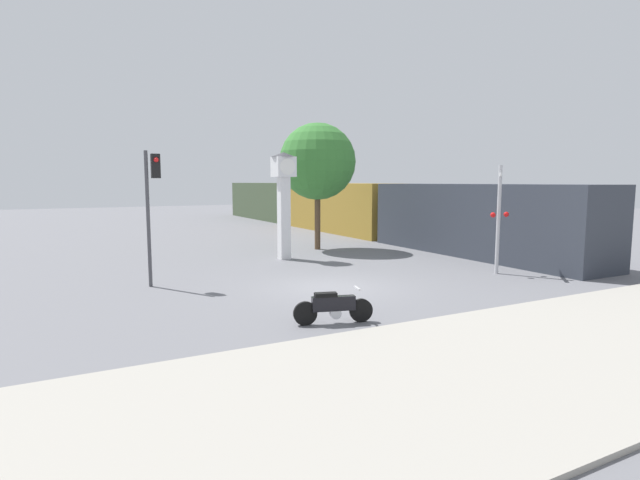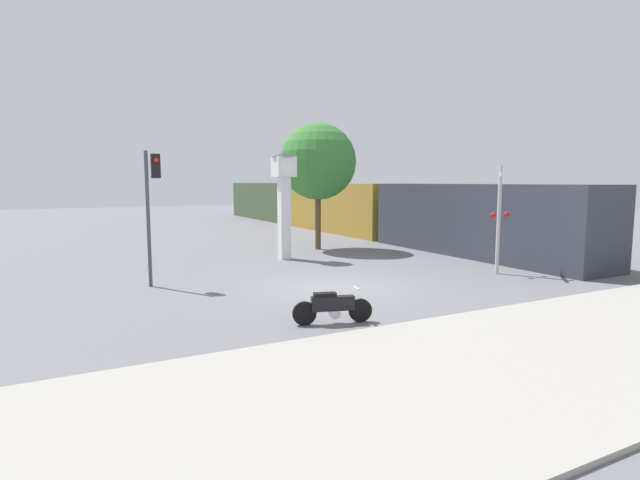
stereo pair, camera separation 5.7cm
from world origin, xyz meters
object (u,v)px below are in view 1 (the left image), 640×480
at_px(railroad_crossing_signal, 499,215).
at_px(motorcycle, 333,307).
at_px(freight_train, 338,207).
at_px(street_tree, 317,162).
at_px(clock_tower, 284,189).
at_px(traffic_light, 152,194).

bearing_deg(railroad_crossing_signal, motorcycle, -161.33).
relative_size(freight_train, railroad_crossing_signal, 9.62).
bearing_deg(freight_train, street_tree, -126.14).
height_order(motorcycle, clock_tower, clock_tower).
bearing_deg(clock_tower, traffic_light, -151.23).
relative_size(motorcycle, clock_tower, 0.41).
xyz_separation_m(freight_train, street_tree, (-5.81, -7.96, 2.82)).
bearing_deg(traffic_light, railroad_crossing_signal, -17.22).
relative_size(motorcycle, freight_train, 0.05).
relative_size(freight_train, traffic_light, 8.77).
relative_size(clock_tower, freight_train, 0.12).
xyz_separation_m(traffic_light, street_tree, (9.15, 5.67, 1.43)).
bearing_deg(traffic_light, street_tree, 31.77).
height_order(clock_tower, railroad_crossing_signal, clock_tower).
relative_size(freight_train, street_tree, 6.11).
distance_m(clock_tower, railroad_crossing_signal, 9.23).
xyz_separation_m(motorcycle, freight_train, (11.83, 20.35, 1.27)).
xyz_separation_m(clock_tower, railroad_crossing_signal, (5.73, -7.17, -0.93)).
height_order(traffic_light, railroad_crossing_signal, traffic_light).
height_order(freight_train, railroad_crossing_signal, railroad_crossing_signal).
relative_size(motorcycle, railroad_crossing_signal, 0.48).
height_order(freight_train, street_tree, street_tree).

